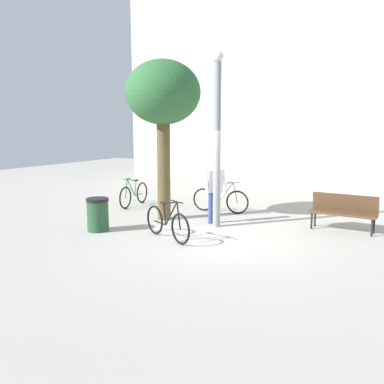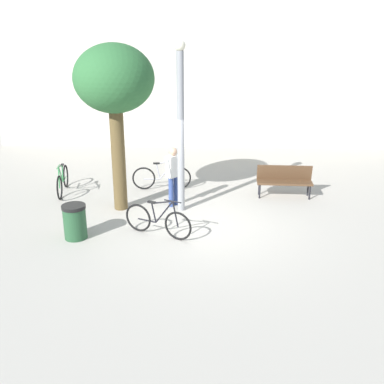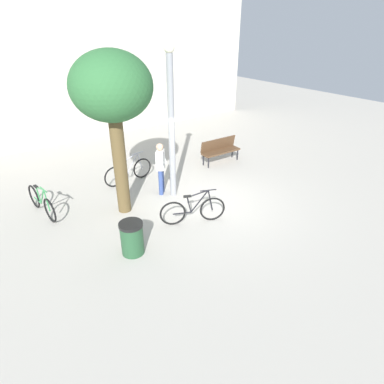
{
  "view_description": "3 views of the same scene",
  "coord_description": "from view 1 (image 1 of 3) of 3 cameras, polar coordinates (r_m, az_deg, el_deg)",
  "views": [
    {
      "loc": [
        4.15,
        -8.43,
        2.63
      ],
      "look_at": [
        -0.72,
        0.1,
        1.05
      ],
      "focal_mm": 38.75,
      "sensor_mm": 36.0,
      "label": 1
    },
    {
      "loc": [
        0.2,
        -10.58,
        4.75
      ],
      "look_at": [
        -0.21,
        -0.2,
        0.99
      ],
      "focal_mm": 43.01,
      "sensor_mm": 36.0,
      "label": 2
    },
    {
      "loc": [
        -5.56,
        -6.67,
        4.97
      ],
      "look_at": [
        -0.62,
        0.02,
        0.58
      ],
      "focal_mm": 30.74,
      "sensor_mm": 36.0,
      "label": 3
    }
  ],
  "objects": [
    {
      "name": "ground_plane",
      "position": [
        9.75,
        3.4,
        -6.51
      ],
      "size": [
        36.0,
        36.0,
        0.0
      ],
      "primitive_type": "plane",
      "color": "#A8A399"
    },
    {
      "name": "building_facade",
      "position": [
        18.07,
        16.84,
        14.62
      ],
      "size": [
        17.21,
        2.0,
        8.94
      ],
      "primitive_type": "cube",
      "color": "beige",
      "rests_on": "ground_plane"
    },
    {
      "name": "lamppost",
      "position": [
        10.64,
        3.47,
        7.78
      ],
      "size": [
        0.28,
        0.28,
        4.45
      ],
      "color": "gray",
      "rests_on": "ground_plane"
    },
    {
      "name": "person_by_lamppost",
      "position": [
        11.15,
        3.1,
        0.55
      ],
      "size": [
        0.56,
        0.59,
        1.67
      ],
      "color": "#334784",
      "rests_on": "ground_plane"
    },
    {
      "name": "park_bench",
      "position": [
        11.09,
        20.13,
        -2.25
      ],
      "size": [
        1.61,
        0.52,
        0.92
      ],
      "color": "#513823",
      "rests_on": "ground_plane"
    },
    {
      "name": "plaza_tree",
      "position": [
        11.54,
        -4.02,
        13.02
      ],
      "size": [
        2.05,
        2.05,
        4.39
      ],
      "color": "brown",
      "rests_on": "ground_plane"
    },
    {
      "name": "bicycle_black",
      "position": [
        9.68,
        -3.43,
        -4.29
      ],
      "size": [
        1.67,
        0.79,
        0.97
      ],
      "color": "black",
      "rests_on": "ground_plane"
    },
    {
      "name": "bicycle_green",
      "position": [
        13.8,
        -8.0,
        -0.31
      ],
      "size": [
        0.3,
        1.8,
        0.97
      ],
      "color": "black",
      "rests_on": "ground_plane"
    },
    {
      "name": "bicycle_silver",
      "position": [
        12.65,
        3.94,
        -1.1
      ],
      "size": [
        1.81,
        0.19,
        0.97
      ],
      "color": "black",
      "rests_on": "ground_plane"
    },
    {
      "name": "trash_bin",
      "position": [
        10.68,
        -12.84,
        -3.02
      ],
      "size": [
        0.56,
        0.56,
        0.83
      ],
      "color": "#234C2D",
      "rests_on": "ground_plane"
    }
  ]
}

